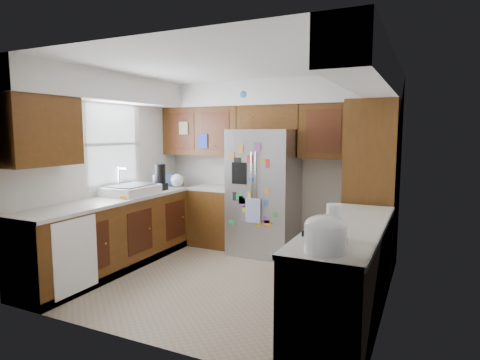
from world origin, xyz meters
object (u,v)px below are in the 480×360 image
object	(u,v)px
pantry	(372,187)
fridge	(264,192)
rice_cooker	(325,233)
paper_towel	(334,221)

from	to	relation	value
pantry	fridge	xyz separation A→B (m)	(-1.50, 0.05, -0.17)
pantry	rice_cooker	world-z (taller)	pantry
rice_cooker	paper_towel	size ratio (longest dim) A/B	1.14
pantry	paper_towel	xyz separation A→B (m)	(-0.03, -2.11, -0.02)
pantry	paper_towel	size ratio (longest dim) A/B	7.92
fridge	paper_towel	bearing A→B (deg)	-55.78
fridge	paper_towel	size ratio (longest dim) A/B	6.63
rice_cooker	paper_towel	distance (m)	0.43
pantry	fridge	bearing A→B (deg)	177.94
pantry	fridge	size ratio (longest dim) A/B	1.19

